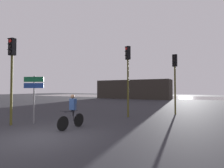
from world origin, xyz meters
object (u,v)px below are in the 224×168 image
Objects in this scene: distant_building at (133,89)px; traffic_light_far_right at (175,73)px; cyclist at (72,111)px; traffic_light_center at (128,68)px; traffic_light_near_left at (12,65)px; direction_sign_post at (34,91)px.

distant_building is 21.89m from traffic_light_far_right.
traffic_light_far_right is 8.35m from cyclist.
traffic_light_far_right is at bearing -96.76° from traffic_light_center.
cyclist is at bearing -171.08° from traffic_light_near_left.
direction_sign_post is (-6.32, -7.23, -1.31)m from traffic_light_far_right.
traffic_light_near_left is at bearing -82.34° from distant_building.
traffic_light_near_left reaches higher than traffic_light_far_right.
traffic_light_far_right is (10.65, -19.08, 1.27)m from distant_building.
traffic_light_far_right is at bearing -156.99° from direction_sign_post.
traffic_light_near_left reaches higher than distant_building.
distant_building is 27.42m from traffic_light_near_left.
traffic_light_far_right is 2.62× the size of cyclist.
traffic_light_far_right reaches higher than distant_building.
traffic_light_near_left is (-7.00, -8.06, 0.06)m from traffic_light_far_right.
traffic_light_center reaches higher than distant_building.
direction_sign_post is (0.69, 0.83, -1.37)m from traffic_light_near_left.
traffic_light_near_left is 2.67× the size of cyclist.
traffic_light_center is 5.20m from cyclist.
traffic_light_far_right is 10.68m from traffic_light_near_left.
traffic_light_center is 1.85× the size of direction_sign_post.
traffic_light_center is at bearing -99.16° from cyclist.
traffic_light_near_left is at bearing 53.42° from traffic_light_far_right.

